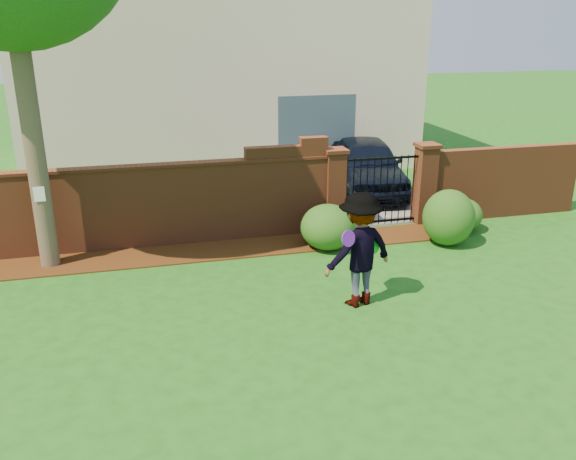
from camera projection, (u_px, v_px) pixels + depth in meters
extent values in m
cube|color=#1D5916|center=(268.00, 325.00, 9.44)|extent=(80.00, 80.00, 0.01)
cube|color=#3A1E0A|center=(188.00, 253.00, 12.26)|extent=(11.10, 1.08, 0.03)
cube|color=brown|center=(124.00, 209.00, 12.31)|extent=(8.70, 0.25, 1.70)
cube|color=brown|center=(286.00, 153.00, 12.77)|extent=(1.80, 0.25, 0.30)
cube|color=brown|center=(313.00, 141.00, 12.83)|extent=(0.60, 0.25, 0.16)
cube|color=brown|center=(120.00, 168.00, 12.02)|extent=(8.70, 0.31, 0.06)
cube|color=brown|center=(501.00, 182.00, 14.33)|extent=(4.00, 0.25, 1.70)
cube|color=brown|center=(334.00, 192.00, 13.35)|extent=(0.42, 0.42, 1.80)
cube|color=brown|center=(335.00, 150.00, 13.03)|extent=(0.50, 0.50, 0.08)
cube|color=brown|center=(425.00, 186.00, 13.85)|extent=(0.42, 0.42, 1.80)
cube|color=brown|center=(428.00, 145.00, 13.54)|extent=(0.50, 0.50, 0.08)
cylinder|color=black|center=(346.00, 193.00, 13.43)|extent=(0.02, 0.02, 1.60)
cylinder|color=black|center=(353.00, 193.00, 13.47)|extent=(0.02, 0.02, 1.60)
cylinder|color=black|center=(360.00, 192.00, 13.51)|extent=(0.02, 0.02, 1.60)
cylinder|color=black|center=(367.00, 192.00, 13.54)|extent=(0.02, 0.02, 1.60)
cylinder|color=black|center=(373.00, 191.00, 13.58)|extent=(0.02, 0.02, 1.60)
cylinder|color=black|center=(380.00, 191.00, 13.62)|extent=(0.02, 0.02, 1.60)
cylinder|color=black|center=(387.00, 190.00, 13.65)|extent=(0.02, 0.02, 1.60)
cylinder|color=black|center=(393.00, 190.00, 13.69)|extent=(0.02, 0.02, 1.60)
cylinder|color=black|center=(400.00, 189.00, 13.73)|extent=(0.02, 0.02, 1.60)
cylinder|color=black|center=(406.00, 189.00, 13.77)|extent=(0.02, 0.02, 1.60)
cylinder|color=black|center=(413.00, 188.00, 13.80)|extent=(0.02, 0.02, 1.60)
cube|color=black|center=(378.00, 221.00, 13.86)|extent=(1.78, 0.03, 0.05)
cube|color=black|center=(382.00, 158.00, 13.37)|extent=(1.78, 0.03, 0.05)
cube|color=slate|center=(326.00, 182.00, 17.55)|extent=(3.20, 8.00, 0.01)
cube|color=beige|center=(218.00, 68.00, 19.62)|extent=(12.00, 6.00, 6.00)
cube|color=#384C5B|center=(316.00, 135.00, 18.11)|extent=(2.40, 0.12, 2.40)
imported|color=black|center=(369.00, 167.00, 16.26)|extent=(2.41, 4.51, 1.46)
cylinder|color=#4E3E2F|center=(25.00, 82.00, 10.54)|extent=(0.36, 0.36, 7.00)
cube|color=white|center=(39.00, 194.00, 11.04)|extent=(0.20, 0.01, 0.28)
ellipsoid|color=#1A4F17|center=(328.00, 227.00, 12.42)|extent=(1.15, 1.15, 0.94)
ellipsoid|color=#1A4F17|center=(449.00, 218.00, 12.60)|extent=(1.09, 1.09, 1.20)
ellipsoid|color=#1A4F17|center=(463.00, 215.00, 13.46)|extent=(0.85, 0.85, 0.76)
imported|color=gray|center=(361.00, 250.00, 9.81)|extent=(1.42, 1.05, 1.95)
cylinder|color=purple|center=(348.00, 238.00, 9.35)|extent=(0.27, 0.17, 0.26)
cylinder|color=green|center=(374.00, 247.00, 9.95)|extent=(0.25, 0.14, 0.24)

